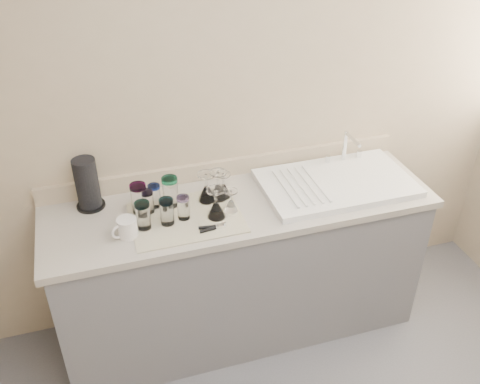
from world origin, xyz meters
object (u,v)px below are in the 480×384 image
object	(u,v)px
goblet_back_left	(207,191)
goblet_front_right	(231,204)
tumbler_lavender	(183,207)
goblet_back_right	(223,189)
tumbler_teal	(139,198)
can_opener	(213,228)
tumbler_magenta	(143,215)
white_mug	(127,228)
sink_unit	(336,182)
tumbler_purple	(170,191)
goblet_front_left	(216,207)
tumbler_cyan	(155,196)
goblet_extra	(218,189)
tumbler_blue	(167,211)
paper_towel_roll	(87,184)
tumbler_extra	(148,201)

from	to	relation	value
goblet_back_left	goblet_front_right	distance (m)	0.16
tumbler_lavender	goblet_back_right	bearing A→B (deg)	28.05
goblet_back_left	tumbler_teal	bearing A→B (deg)	-179.59
can_opener	tumbler_magenta	bearing A→B (deg)	160.57
tumbler_magenta	goblet_back_left	size ratio (longest dim) A/B	0.90
can_opener	white_mug	distance (m)	0.41
sink_unit	tumbler_magenta	size ratio (longest dim) A/B	5.63
tumbler_purple	goblet_back_left	xyz separation A→B (m)	(0.19, -0.01, -0.03)
sink_unit	goblet_front_left	size ratio (longest dim) A/B	4.99
tumbler_cyan	goblet_extra	size ratio (longest dim) A/B	0.78
tumbler_cyan	white_mug	world-z (taller)	tumbler_cyan
sink_unit	tumbler_cyan	xyz separation A→B (m)	(-0.99, 0.09, 0.05)
goblet_front_left	goblet_front_right	bearing A→B (deg)	17.74
tumbler_purple	goblet_extra	size ratio (longest dim) A/B	1.02
tumbler_blue	tumbler_magenta	bearing A→B (deg)	-179.63
goblet_back_left	paper_towel_roll	world-z (taller)	paper_towel_roll
sink_unit	tumbler_lavender	world-z (taller)	sink_unit
tumbler_teal	can_opener	size ratio (longest dim) A/B	1.21
goblet_back_right	goblet_front_right	size ratio (longest dim) A/B	1.14
tumbler_teal	goblet_front_right	distance (m)	0.46
tumbler_extra	goblet_back_left	bearing A→B (deg)	2.82
white_mug	paper_towel_roll	world-z (taller)	paper_towel_roll
tumbler_lavender	goblet_back_left	size ratio (longest dim) A/B	0.78
tumbler_blue	white_mug	bearing A→B (deg)	-169.88
tumbler_blue	goblet_front_right	distance (m)	0.33
tumbler_extra	goblet_front_left	distance (m)	0.35
goblet_extra	can_opener	xyz separation A→B (m)	(-0.10, -0.25, -0.05)
goblet_front_right	paper_towel_roll	bearing A→B (deg)	158.80
tumbler_cyan	tumbler_lavender	xyz separation A→B (m)	(0.12, -0.15, 0.00)
tumbler_cyan	paper_towel_roll	bearing A→B (deg)	161.44
tumbler_lavender	goblet_back_right	size ratio (longest dim) A/B	0.90
tumbler_magenta	goblet_front_right	size ratio (longest dim) A/B	1.19
tumbler_teal	white_mug	bearing A→B (deg)	-116.68
sink_unit	can_opener	world-z (taller)	sink_unit
tumbler_magenta	goblet_back_left	distance (m)	0.38
tumbler_teal	goblet_extra	distance (m)	0.41
goblet_front_right	tumbler_lavender	bearing A→B (deg)	177.65
goblet_extra	tumbler_cyan	bearing A→B (deg)	175.63
tumbler_extra	goblet_front_right	xyz separation A→B (m)	(0.40, -0.12, -0.02)
white_mug	paper_towel_roll	size ratio (longest dim) A/B	0.52
tumbler_cyan	can_opener	world-z (taller)	tumbler_cyan
goblet_front_right	goblet_back_left	bearing A→B (deg)	125.67
sink_unit	goblet_extra	distance (m)	0.66
sink_unit	tumbler_cyan	bearing A→B (deg)	175.07
tumbler_cyan	tumbler_extra	bearing A→B (deg)	-135.73
sink_unit	tumbler_magenta	world-z (taller)	sink_unit
sink_unit	tumbler_teal	bearing A→B (deg)	176.96
sink_unit	goblet_front_left	xyz separation A→B (m)	(-0.71, -0.10, 0.04)
goblet_back_right	goblet_front_left	world-z (taller)	goblet_front_left
tumbler_extra	goblet_back_right	size ratio (longest dim) A/B	0.88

